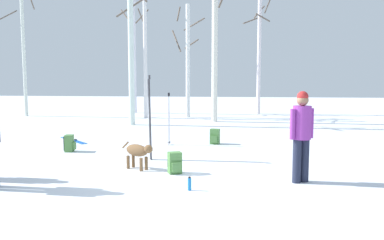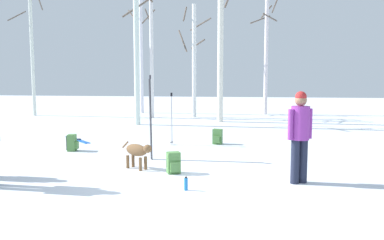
% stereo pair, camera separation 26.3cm
% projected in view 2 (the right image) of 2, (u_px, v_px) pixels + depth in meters
% --- Properties ---
extents(ground_plane, '(60.00, 60.00, 0.00)m').
position_uv_depth(ground_plane, '(185.00, 181.00, 7.76)').
color(ground_plane, white).
extents(person_1, '(0.46, 0.34, 1.72)m').
position_uv_depth(person_1, '(300.00, 131.00, 7.54)').
color(person_1, '#1E2338').
rests_on(person_1, ground_plane).
extents(dog, '(0.79, 0.52, 0.57)m').
position_uv_depth(dog, '(138.00, 151.00, 8.73)').
color(dog, brown).
rests_on(dog, ground_plane).
extents(ski_pair_planted_0, '(0.13, 0.23, 2.01)m').
position_uv_depth(ski_pair_planted_0, '(151.00, 118.00, 9.74)').
color(ski_pair_planted_0, black).
rests_on(ski_pair_planted_0, ground_plane).
extents(ski_pair_lying_0, '(1.29, 1.32, 0.05)m').
position_uv_depth(ski_pair_lying_0, '(77.00, 140.00, 12.68)').
color(ski_pair_lying_0, blue).
rests_on(ski_pair_lying_0, ground_plane).
extents(ski_poles_0, '(0.07, 0.22, 1.50)m').
position_uv_depth(ski_poles_0, '(172.00, 117.00, 11.77)').
color(ski_poles_0, '#B2B2BC').
rests_on(ski_poles_0, ground_plane).
extents(backpack_0, '(0.31, 0.29, 0.44)m').
position_uv_depth(backpack_0, '(72.00, 143.00, 10.86)').
color(backpack_0, '#4C7F3F').
rests_on(backpack_0, ground_plane).
extents(backpack_1, '(0.32, 0.34, 0.44)m').
position_uv_depth(backpack_1, '(174.00, 163.00, 8.38)').
color(backpack_1, '#4C7F3F').
rests_on(backpack_1, ground_plane).
extents(backpack_2, '(0.29, 0.32, 0.44)m').
position_uv_depth(backpack_2, '(217.00, 137.00, 11.93)').
color(backpack_2, '#4C7F3F').
rests_on(backpack_2, ground_plane).
extents(water_bottle_0, '(0.07, 0.07, 0.24)m').
position_uv_depth(water_bottle_0, '(186.00, 184.00, 7.15)').
color(water_bottle_0, '#1E72BF').
rests_on(water_bottle_0, ground_plane).
extents(birch_tree_0, '(1.30, 1.48, 7.41)m').
position_uv_depth(birch_tree_0, '(31.00, 37.00, 19.96)').
color(birch_tree_0, silver).
rests_on(birch_tree_0, ground_plane).
extents(birch_tree_1, '(1.36, 1.44, 7.67)m').
position_uv_depth(birch_tree_1, '(141.00, 39.00, 21.44)').
color(birch_tree_1, silver).
rests_on(birch_tree_1, ground_plane).
extents(birch_tree_2, '(0.96, 1.36, 6.88)m').
position_uv_depth(birch_tree_2, '(151.00, 41.00, 18.92)').
color(birch_tree_2, silver).
rests_on(birch_tree_2, ground_plane).
extents(birch_tree_3, '(1.39, 1.39, 7.91)m').
position_uv_depth(birch_tree_3, '(136.00, 21.00, 16.22)').
color(birch_tree_3, silver).
rests_on(birch_tree_3, ground_plane).
extents(birch_tree_4, '(1.59, 1.59, 5.29)m').
position_uv_depth(birch_tree_4, '(194.00, 58.00, 19.29)').
color(birch_tree_4, silver).
rests_on(birch_tree_4, ground_plane).
extents(birch_tree_5, '(1.51, 1.50, 6.94)m').
position_uv_depth(birch_tree_5, '(221.00, 35.00, 17.27)').
color(birch_tree_5, silver).
rests_on(birch_tree_5, ground_plane).
extents(birch_tree_6, '(1.52, 1.37, 7.82)m').
position_uv_depth(birch_tree_6, '(267.00, 35.00, 20.72)').
color(birch_tree_6, silver).
rests_on(birch_tree_6, ground_plane).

